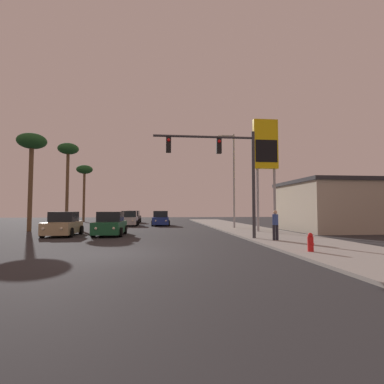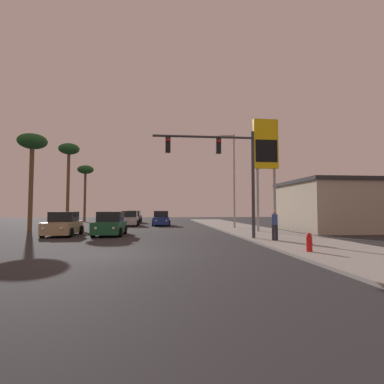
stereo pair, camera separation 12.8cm
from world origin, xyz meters
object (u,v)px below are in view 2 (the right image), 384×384
pedestrian_on_sidewalk (275,224)px  car_tan (63,225)px  car_silver (130,219)px  palm_tree_mid (69,154)px  street_lamp (233,175)px  gas_station_sign (266,150)px  car_blue (161,219)px  palm_tree_far (85,173)px  car_green (110,225)px  palm_tree_near (32,146)px  car_black (134,217)px  traffic_light_mast (225,163)px  fire_hydrant (309,243)px

pedestrian_on_sidewalk → car_tan: bearing=156.8°
car_silver → palm_tree_mid: 10.93m
street_lamp → gas_station_sign: same height
car_blue → palm_tree_far: palm_tree_far is taller
car_blue → palm_tree_mid: 13.61m
car_green → palm_tree_near: bearing=-31.7°
car_silver → car_black: bearing=-89.3°
palm_tree_mid → gas_station_sign: bearing=-35.0°
traffic_light_mast → street_lamp: street_lamp is taller
car_green → fire_hydrant: 13.97m
fire_hydrant → pedestrian_on_sidewalk: (0.32, 4.53, 0.55)m
car_blue → pedestrian_on_sidewalk: (6.37, -18.38, 0.27)m
car_tan → traffic_light_mast: 12.19m
pedestrian_on_sidewalk → car_blue: bearing=109.1°
car_black → pedestrian_on_sidewalk: 27.66m
palm_tree_far → palm_tree_mid: bearing=-87.1°
car_green → car_tan: (-3.25, 0.10, 0.00)m
palm_tree_near → car_silver: bearing=46.8°
car_tan → street_lamp: (13.68, 6.04, 4.36)m
palm_tree_near → palm_tree_mid: bearing=89.7°
car_black → palm_tree_near: 18.20m
car_tan → car_blue: 14.45m
car_black → palm_tree_near: (-7.31, -15.35, 6.50)m
car_silver → palm_tree_near: size_ratio=0.52×
car_black → car_tan: same height
car_silver → car_tan: 13.15m
car_tan → palm_tree_far: size_ratio=0.50×
street_lamp → palm_tree_near: size_ratio=1.07×
street_lamp → car_green: bearing=-149.5°
traffic_light_mast → palm_tree_mid: 24.48m
car_green → car_tan: bearing=-0.5°
car_green → pedestrian_on_sidewalk: pedestrian_on_sidewalk is taller
car_silver → traffic_light_mast: size_ratio=0.67×
car_blue → street_lamp: 10.50m
car_blue → car_black: bearing=-61.7°
car_silver → fire_hydrant: 24.85m
car_blue → pedestrian_on_sidewalk: 19.46m
fire_hydrant → car_tan: bearing=141.7°
car_tan → street_lamp: street_lamp is taller
car_green → pedestrian_on_sidewalk: (9.97, -5.56, 0.27)m
traffic_light_mast → palm_tree_near: 17.65m
street_lamp → gas_station_sign: size_ratio=1.00×
car_silver → palm_tree_mid: size_ratio=0.44×
car_blue → traffic_light_mast: size_ratio=0.67×
car_black → gas_station_sign: 23.22m
car_black → traffic_light_mast: (7.61, -24.40, 3.90)m
car_silver → pedestrian_on_sidewalk: (9.92, -18.38, 0.27)m
street_lamp → car_silver: bearing=147.2°
traffic_light_mast → street_lamp: (2.97, 10.36, 0.45)m
street_lamp → car_blue: bearing=135.6°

